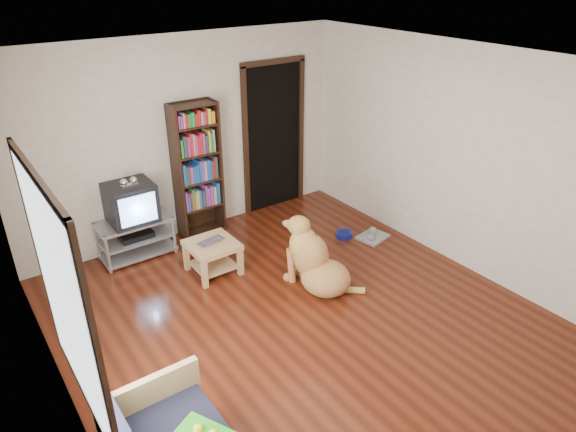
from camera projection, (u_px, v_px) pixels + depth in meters
ground at (302, 320)px, 5.35m from camera, size 5.00×5.00×0.00m
ceiling at (306, 65)px, 4.18m from camera, size 5.00×5.00×0.00m
wall_back at (186, 139)px, 6.58m from camera, size 4.50×0.00×4.50m
wall_front at (566, 362)px, 2.95m from camera, size 4.50×0.00×4.50m
wall_left at (48, 290)px, 3.59m from camera, size 0.00×5.00×5.00m
wall_right at (458, 159)px, 5.94m from camera, size 0.00×5.00×5.00m
laptop at (213, 243)px, 5.97m from camera, size 0.35×0.25×0.03m
dog_bowl at (344, 234)px, 6.92m from camera, size 0.22×0.22×0.08m
grey_rag at (373, 237)px, 6.90m from camera, size 0.45×0.39×0.03m
window at (64, 300)px, 3.15m from camera, size 0.03×1.46×1.70m
doorway at (274, 134)px, 7.35m from camera, size 1.03×0.05×2.19m
tv_stand at (136, 237)px, 6.39m from camera, size 0.90×0.45×0.50m
crt_tv at (130, 202)px, 6.20m from camera, size 0.55×0.52×0.58m
bookshelf at (197, 164)px, 6.63m from camera, size 0.60×0.30×1.80m
coffee_table at (213, 252)px, 6.05m from camera, size 0.55×0.55×0.40m
dog at (315, 262)px, 5.77m from camera, size 0.69×0.95×0.86m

